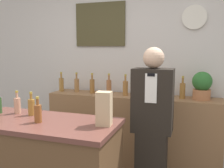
{
  "coord_description": "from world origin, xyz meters",
  "views": [
    {
      "loc": [
        0.91,
        -1.33,
        1.56
      ],
      "look_at": [
        0.09,
        1.1,
        1.19
      ],
      "focal_mm": 40.0,
      "sensor_mm": 36.0,
      "label": 1
    }
  ],
  "objects": [
    {
      "name": "shelf_bottle_2",
      "position": [
        -0.41,
        1.75,
        1.05
      ],
      "size": [
        0.07,
        0.07,
        0.27
      ],
      "color": "olive",
      "rests_on": "back_shelf"
    },
    {
      "name": "shelf_bottle_3",
      "position": [
        -0.17,
        1.76,
        1.05
      ],
      "size": [
        0.07,
        0.07,
        0.27
      ],
      "color": "#A4663E",
      "rests_on": "back_shelf"
    },
    {
      "name": "paper_bag",
      "position": [
        0.23,
        0.49,
        1.08
      ],
      "size": [
        0.13,
        0.11,
        0.28
      ],
      "color": "tan",
      "rests_on": "display_counter"
    },
    {
      "name": "counter_bottle_1",
      "position": [
        -0.69,
        0.58,
        1.02
      ],
      "size": [
        0.06,
        0.06,
        0.22
      ],
      "color": "tan",
      "rests_on": "display_counter"
    },
    {
      "name": "shelf_bottle_4",
      "position": [
        0.06,
        1.73,
        1.05
      ],
      "size": [
        0.07,
        0.07,
        0.27
      ],
      "color": "#9D6935",
      "rests_on": "back_shelf"
    },
    {
      "name": "shopkeeper",
      "position": [
        0.52,
        1.08,
        0.78
      ],
      "size": [
        0.4,
        0.25,
        1.57
      ],
      "color": "black",
      "rests_on": "ground_plane"
    },
    {
      "name": "shelf_bottle_5",
      "position": [
        0.3,
        1.73,
        1.05
      ],
      "size": [
        0.07,
        0.07,
        0.27
      ],
      "color": "olive",
      "rests_on": "back_shelf"
    },
    {
      "name": "shelf_bottle_0",
      "position": [
        -0.88,
        1.75,
        1.05
      ],
      "size": [
        0.07,
        0.07,
        0.27
      ],
      "color": "olive",
      "rests_on": "back_shelf"
    },
    {
      "name": "counter_bottle_3",
      "position": [
        -0.33,
        0.39,
        1.02
      ],
      "size": [
        0.06,
        0.06,
        0.22
      ],
      "color": "brown",
      "rests_on": "display_counter"
    },
    {
      "name": "back_wall",
      "position": [
        -0.0,
        2.0,
        1.36
      ],
      "size": [
        5.2,
        0.09,
        2.7
      ],
      "color": "silver",
      "rests_on": "ground_plane"
    },
    {
      "name": "shelf_bottle_6",
      "position": [
        0.53,
        1.74,
        1.05
      ],
      "size": [
        0.07,
        0.07,
        0.27
      ],
      "color": "#9B633F",
      "rests_on": "back_shelf"
    },
    {
      "name": "shelf_bottle_1",
      "position": [
        -0.65,
        1.75,
        1.05
      ],
      "size": [
        0.07,
        0.07,
        0.27
      ],
      "color": "#9B6D3F",
      "rests_on": "back_shelf"
    },
    {
      "name": "shelf_bottle_7",
      "position": [
        0.77,
        1.76,
        1.05
      ],
      "size": [
        0.07,
        0.07,
        0.27
      ],
      "color": "olive",
      "rests_on": "back_shelf"
    },
    {
      "name": "back_shelf",
      "position": [
        0.14,
        1.74,
        0.48
      ],
      "size": [
        2.21,
        0.39,
        0.95
      ],
      "color": "#8E6642",
      "rests_on": "ground_plane"
    },
    {
      "name": "counter_bottle_2",
      "position": [
        -0.52,
        0.57,
        1.02
      ],
      "size": [
        0.06,
        0.06,
        0.22
      ],
      "color": "olive",
      "rests_on": "display_counter"
    },
    {
      "name": "potted_plant",
      "position": [
        0.99,
        1.77,
        1.12
      ],
      "size": [
        0.23,
        0.23,
        0.33
      ],
      "color": "#B27047",
      "rests_on": "back_shelf"
    }
  ]
}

